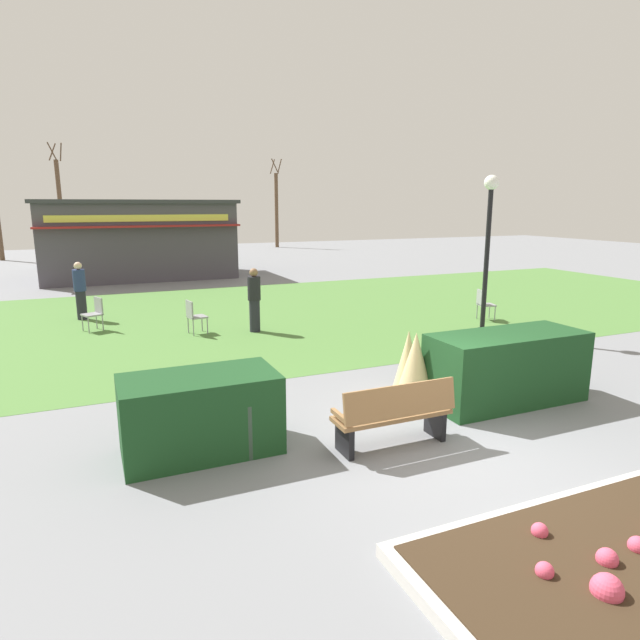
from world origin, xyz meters
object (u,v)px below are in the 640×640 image
Objects in this scene: parked_car_center_slot at (182,250)px; parked_car_west_slot at (80,254)px; cafe_chair_west at (95,311)px; tree_left_bg at (60,206)px; lamppost_mid at (488,236)px; cafe_chair_east at (194,314)px; park_bench at (395,414)px; food_kiosk at (138,239)px; cafe_chair_center at (484,302)px; trash_bin at (245,427)px; tree_right_bg at (276,208)px; person_strolling at (80,290)px; person_standing at (254,300)px.

parked_car_west_slot is at bearing 179.96° from parked_car_center_slot.
parked_car_west_slot is (-0.44, 17.41, 0.12)m from cafe_chair_west.
parked_car_center_slot is at bearing -48.04° from tree_left_bg.
lamppost_mid is 7.71m from cafe_chair_east.
park_bench reaches higher than cafe_chair_east.
parked_car_center_slot reaches higher than cafe_chair_east.
cafe_chair_east is at bearing -81.75° from tree_left_bg.
food_kiosk is 1.99× the size of parked_car_center_slot.
lamppost_mid is 4.51× the size of cafe_chair_center.
park_bench is 2.05m from trash_bin.
tree_right_bg is (15.21, 0.59, -0.24)m from tree_left_bg.
trash_bin is 0.17× the size of parked_car_west_slot.
person_strolling is at bearing -87.24° from tree_left_bg.
parked_car_center_slot is (3.41, 26.01, 0.27)m from trash_bin.
cafe_chair_west is at bearing 163.74° from cafe_chair_center.
lamppost_mid reaches higher than food_kiosk.
person_standing reaches higher than cafe_chair_east.
cafe_chair_center is 11.74m from person_strolling.
person_standing is at bearing -78.64° from tree_left_bg.
cafe_chair_west is at bearing 111.54° from park_bench.
cafe_chair_center is (8.06, -1.59, 0.00)m from cafe_chair_east.
person_standing reaches higher than park_bench.
cafe_chair_west is 0.53× the size of person_standing.
lamppost_mid is 2.37× the size of person_strolling.
trash_bin is at bearing -78.77° from cafe_chair_west.
tree_left_bg reaches higher than person_strolling.
person_strolling is 5.47m from person_standing.
person_standing is (1.53, -0.34, 0.33)m from cafe_chair_east.
cafe_chair_center is at bearing 42.65° from park_bench.
cafe_chair_west is 17.41m from parked_car_west_slot.
cafe_chair_center is (8.26, -14.02, -1.24)m from food_kiosk.
parked_car_center_slot is 0.59× the size of tree_left_bg.
cafe_chair_east is 29.18m from tree_right_bg.
parked_car_center_slot is 0.63× the size of tree_right_bg.
parked_car_west_slot is 7.81m from tree_left_bg.
lamppost_mid is 11.45m from person_strolling.
person_standing is at bearing -110.05° from tree_right_bg.
tree_right_bg reaches higher than parked_car_center_slot.
park_bench is 0.40× the size of parked_car_center_slot.
parked_car_center_slot is at bearing 104.50° from cafe_chair_center.
tree_right_bg is at bearing 2.21° from tree_left_bg.
person_strolling is (-9.45, 6.24, -1.67)m from lamppost_mid.
lamppost_mid is at bearing -65.82° from food_kiosk.
parked_car_west_slot is at bearing 91.44° from cafe_chair_west.
cafe_chair_east is 0.12× the size of tree_left_bg.
cafe_chair_east is at bearing 90.40° from person_strolling.
trash_bin is at bearing -109.56° from tree_right_bg.
cafe_chair_west is at bearing 153.49° from lamppost_mid.
cafe_chair_east is 4.15m from person_strolling.
cafe_chair_west is 0.12× the size of tree_left_bg.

